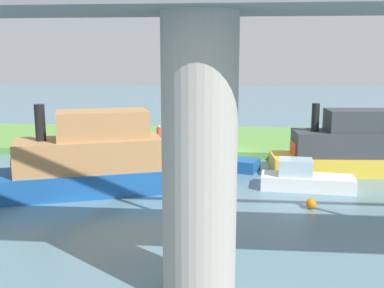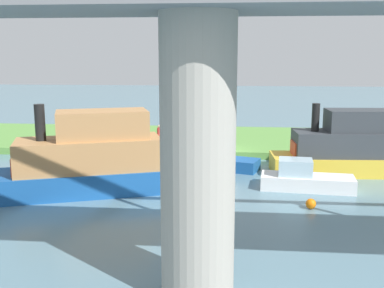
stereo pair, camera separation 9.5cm
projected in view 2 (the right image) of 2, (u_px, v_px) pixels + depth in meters
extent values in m
plane|color=slate|center=(221.00, 159.00, 33.06)|extent=(160.00, 160.00, 0.00)
cube|color=#5B9342|center=(224.00, 140.00, 38.88)|extent=(80.00, 12.00, 0.50)
cylinder|color=#9E998E|center=(198.00, 161.00, 13.60)|extent=(2.20, 2.20, 8.44)
cube|color=slate|center=(198.00, 2.00, 12.76)|extent=(63.45, 4.00, 0.50)
cylinder|color=#2D334C|center=(159.00, 139.00, 36.55)|extent=(0.29, 0.29, 0.55)
cylinder|color=red|center=(159.00, 132.00, 36.44)|extent=(0.49, 0.49, 0.60)
sphere|color=tan|center=(159.00, 126.00, 36.36)|extent=(0.24, 0.24, 0.24)
cylinder|color=brown|center=(359.00, 146.00, 32.94)|extent=(0.20, 0.20, 0.84)
cube|color=#195199|center=(81.00, 181.00, 24.86)|extent=(9.89, 6.09, 1.25)
cube|color=#B27F4C|center=(89.00, 154.00, 24.71)|extent=(8.02, 5.17, 1.67)
cube|color=#B27F4C|center=(102.00, 124.00, 24.59)|extent=(5.22, 3.81, 1.46)
cylinder|color=black|center=(40.00, 123.00, 23.79)|extent=(0.52, 0.52, 1.88)
cube|color=#D84C2D|center=(30.00, 164.00, 24.05)|extent=(2.20, 2.33, 0.94)
cube|color=white|center=(307.00, 183.00, 25.50)|extent=(5.14, 2.25, 0.78)
cube|color=silver|center=(295.00, 167.00, 25.47)|extent=(1.93, 1.59, 0.89)
cube|color=gold|center=(341.00, 164.00, 28.94)|extent=(8.69, 3.35, 1.14)
cube|color=#33383D|center=(350.00, 143.00, 28.68)|extent=(6.97, 2.96, 1.52)
cube|color=#33383D|center=(362.00, 121.00, 28.39)|extent=(4.39, 2.41, 1.33)
cylinder|color=black|center=(316.00, 117.00, 28.45)|extent=(0.47, 0.47, 1.71)
cube|color=#D84C2D|center=(305.00, 148.00, 28.83)|extent=(1.62, 1.79, 0.85)
cube|color=#195199|center=(221.00, 163.00, 30.17)|extent=(5.07, 3.12, 0.74)
cube|color=silver|center=(212.00, 150.00, 30.27)|extent=(2.06, 1.83, 0.85)
sphere|color=orange|center=(311.00, 204.00, 22.31)|extent=(0.50, 0.50, 0.50)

